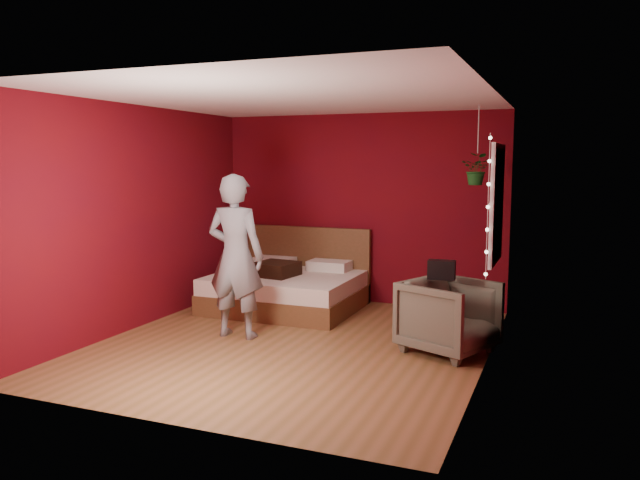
{
  "coord_description": "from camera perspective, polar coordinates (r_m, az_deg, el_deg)",
  "views": [
    {
      "loc": [
        2.68,
        -5.95,
        1.94
      ],
      "look_at": [
        0.14,
        0.4,
        1.08
      ],
      "focal_mm": 35.0,
      "sensor_mm": 36.0,
      "label": 1
    }
  ],
  "objects": [
    {
      "name": "armchair",
      "position": [
        6.53,
        11.72,
        -6.86
      ],
      "size": [
        1.08,
        1.07,
        0.76
      ],
      "primitive_type": "imported",
      "rotation": [
        0.0,
        0.0,
        1.17
      ],
      "color": "#5E5B4A",
      "rests_on": "ground"
    },
    {
      "name": "bed",
      "position": [
        8.37,
        -2.94,
        -4.42
      ],
      "size": [
        1.87,
        1.59,
        1.03
      ],
      "color": "brown",
      "rests_on": "ground"
    },
    {
      "name": "hanging_plant",
      "position": [
        7.49,
        14.18,
        6.3
      ],
      "size": [
        0.38,
        0.35,
        0.92
      ],
      "color": "silver",
      "rests_on": "room_walls"
    },
    {
      "name": "floor",
      "position": [
        6.81,
        -2.38,
        -9.44
      ],
      "size": [
        4.5,
        4.5,
        0.0
      ],
      "primitive_type": "plane",
      "color": "brown",
      "rests_on": "ground"
    },
    {
      "name": "throw_pillow",
      "position": [
        8.16,
        -4.05,
        -2.66
      ],
      "size": [
        0.57,
        0.57,
        0.18
      ],
      "primitive_type": "cube",
      "rotation": [
        0.0,
        0.0,
        -0.14
      ],
      "color": "#301D10",
      "rests_on": "bed"
    },
    {
      "name": "room_walls",
      "position": [
        6.53,
        -2.46,
        4.83
      ],
      "size": [
        4.04,
        4.54,
        2.62
      ],
      "color": "#630A0F",
      "rests_on": "ground"
    },
    {
      "name": "fairy_lights",
      "position": [
        6.38,
        15.11,
        2.93
      ],
      "size": [
        0.04,
        0.04,
        1.45
      ],
      "color": "silver",
      "rests_on": "room_walls"
    },
    {
      "name": "person",
      "position": [
        6.94,
        -7.72,
        -1.49
      ],
      "size": [
        0.67,
        0.45,
        1.82
      ],
      "primitive_type": "imported",
      "rotation": [
        0.0,
        0.0,
        3.17
      ],
      "color": "slate",
      "rests_on": "ground"
    },
    {
      "name": "window",
      "position": [
        6.9,
        15.83,
        3.2
      ],
      "size": [
        0.05,
        0.97,
        1.27
      ],
      "color": "white",
      "rests_on": "room_walls"
    },
    {
      "name": "handbag",
      "position": [
        6.46,
        11.06,
        -2.69
      ],
      "size": [
        0.28,
        0.15,
        0.2
      ],
      "primitive_type": "cube",
      "rotation": [
        0.0,
        0.0,
        0.06
      ],
      "color": "black",
      "rests_on": "armchair"
    }
  ]
}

